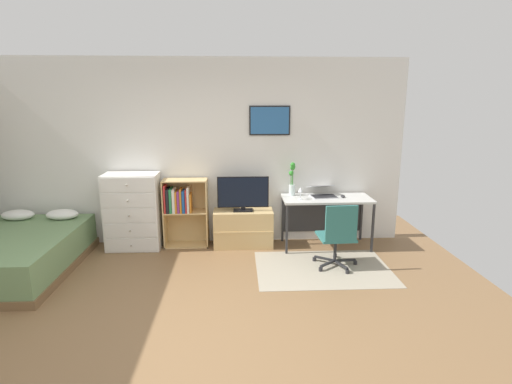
# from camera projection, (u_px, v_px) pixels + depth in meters

# --- Properties ---
(ground_plane) EXTENTS (7.20, 7.20, 0.00)m
(ground_plane) POSITION_uv_depth(u_px,v_px,m) (176.00, 328.00, 3.80)
(ground_plane) COLOR brown
(wall_back_with_posters) EXTENTS (6.12, 0.09, 2.70)m
(wall_back_with_posters) POSITION_uv_depth(u_px,v_px,m) (196.00, 153.00, 5.86)
(wall_back_with_posters) COLOR silver
(wall_back_with_posters) RESTS_ON ground_plane
(area_rug) EXTENTS (1.70, 1.20, 0.01)m
(area_rug) POSITION_uv_depth(u_px,v_px,m) (323.00, 268.00, 5.13)
(area_rug) COLOR #9E937F
(area_rug) RESTS_ON ground_plane
(bed) EXTENTS (1.40, 1.97, 0.61)m
(bed) POSITION_uv_depth(u_px,v_px,m) (15.00, 253.00, 4.99)
(bed) COLOR brown
(bed) RESTS_ON ground_plane
(dresser) EXTENTS (0.76, 0.46, 1.10)m
(dresser) POSITION_uv_depth(u_px,v_px,m) (133.00, 212.00, 5.73)
(dresser) COLOR white
(dresser) RESTS_ON ground_plane
(bookshelf) EXTENTS (0.64, 0.30, 1.00)m
(bookshelf) POSITION_uv_depth(u_px,v_px,m) (182.00, 207.00, 5.82)
(bookshelf) COLOR tan
(bookshelf) RESTS_ON ground_plane
(tv_stand) EXTENTS (0.86, 0.41, 0.54)m
(tv_stand) POSITION_uv_depth(u_px,v_px,m) (243.00, 228.00, 5.88)
(tv_stand) COLOR tan
(tv_stand) RESTS_ON ground_plane
(television) EXTENTS (0.74, 0.16, 0.51)m
(television) POSITION_uv_depth(u_px,v_px,m) (243.00, 194.00, 5.74)
(television) COLOR black
(television) RESTS_ON tv_stand
(desk) EXTENTS (1.27, 0.58, 0.74)m
(desk) POSITION_uv_depth(u_px,v_px,m) (325.00, 205.00, 5.85)
(desk) COLOR silver
(desk) RESTS_ON ground_plane
(office_chair) EXTENTS (0.56, 0.58, 0.86)m
(office_chair) POSITION_uv_depth(u_px,v_px,m) (338.00, 234.00, 5.04)
(office_chair) COLOR #232326
(office_chair) RESTS_ON ground_plane
(laptop) EXTENTS (0.41, 0.44, 0.16)m
(laptop) POSITION_uv_depth(u_px,v_px,m) (322.00, 192.00, 5.84)
(laptop) COLOR #B7B7BC
(laptop) RESTS_ON desk
(computer_mouse) EXTENTS (0.06, 0.10, 0.03)m
(computer_mouse) POSITION_uv_depth(u_px,v_px,m) (343.00, 196.00, 5.76)
(computer_mouse) COLOR #262628
(computer_mouse) RESTS_ON desk
(bamboo_vase) EXTENTS (0.10, 0.10, 0.49)m
(bamboo_vase) POSITION_uv_depth(u_px,v_px,m) (292.00, 179.00, 5.83)
(bamboo_vase) COLOR silver
(bamboo_vase) RESTS_ON desk
(wine_glass) EXTENTS (0.07, 0.07, 0.18)m
(wine_glass) POSITION_uv_depth(u_px,v_px,m) (301.00, 190.00, 5.62)
(wine_glass) COLOR silver
(wine_glass) RESTS_ON desk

